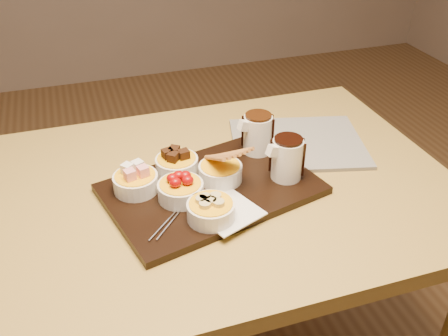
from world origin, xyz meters
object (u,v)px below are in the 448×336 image
object	(u,v)px
bowl_strawberries	(181,191)
newspaper	(297,143)
dining_table	(199,220)
pitcher_milk_chocolate	(258,134)
pitcher_dark_chocolate	(287,159)
serving_board	(211,189)

from	to	relation	value
bowl_strawberries	newspaper	xyz separation A→B (m)	(0.35, 0.16, -0.03)
dining_table	pitcher_milk_chocolate	distance (m)	0.25
bowl_strawberries	pitcher_dark_chocolate	distance (m)	0.25
dining_table	bowl_strawberries	distance (m)	0.16
dining_table	serving_board	distance (m)	0.11
pitcher_dark_chocolate	pitcher_milk_chocolate	distance (m)	0.13
pitcher_milk_chocolate	dining_table	bearing A→B (deg)	-169.83
pitcher_dark_chocolate	serving_board	bearing A→B (deg)	160.02
pitcher_dark_chocolate	newspaper	distance (m)	0.19
serving_board	pitcher_dark_chocolate	size ratio (longest dim) A/B	4.76
serving_board	pitcher_milk_chocolate	size ratio (longest dim) A/B	4.76
serving_board	dining_table	bearing A→B (deg)	113.87
dining_table	newspaper	size ratio (longest dim) A/B	3.55
dining_table	serving_board	xyz separation A→B (m)	(0.02, -0.03, 0.11)
serving_board	pitcher_dark_chocolate	distance (m)	0.18
pitcher_milk_chocolate	newspaper	size ratio (longest dim) A/B	0.29
dining_table	pitcher_dark_chocolate	xyz separation A→B (m)	(0.20, -0.05, 0.17)
pitcher_dark_chocolate	newspaper	xyz separation A→B (m)	(0.10, 0.15, -0.06)
serving_board	pitcher_milk_chocolate	bearing A→B (deg)	21.80
pitcher_dark_chocolate	dining_table	bearing A→B (deg)	152.09
serving_board	pitcher_dark_chocolate	bearing A→B (deg)	-19.98
pitcher_dark_chocolate	bowl_strawberries	bearing A→B (deg)	167.35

